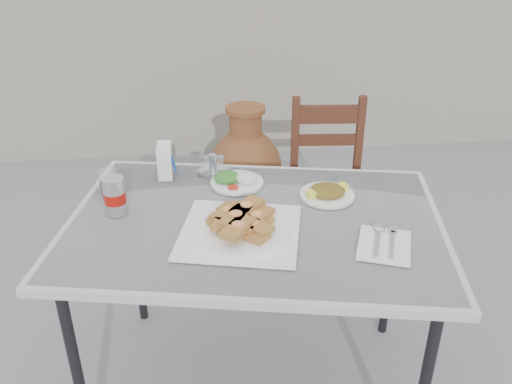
{
  "coord_description": "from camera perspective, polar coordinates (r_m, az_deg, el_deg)",
  "views": [
    {
      "loc": [
        -0.26,
        -1.55,
        1.74
      ],
      "look_at": [
        -0.09,
        0.09,
        0.86
      ],
      "focal_mm": 38.0,
      "sensor_mm": 36.0,
      "label": 1
    }
  ],
  "objects": [
    {
      "name": "cafe_table",
      "position": [
        1.89,
        -0.13,
        -4.24
      ],
      "size": [
        1.43,
        1.1,
        0.78
      ],
      "rotation": [
        0.0,
        0.0,
        -0.19
      ],
      "color": "black",
      "rests_on": "ground"
    },
    {
      "name": "pide_plate",
      "position": [
        1.77,
        -1.73,
        -3.26
      ],
      "size": [
        0.46,
        0.46,
        0.08
      ],
      "rotation": [
        0.0,
        0.0,
        -0.22
      ],
      "color": "white",
      "rests_on": "cafe_table"
    },
    {
      "name": "salad_rice_plate",
      "position": [
        2.08,
        -2.09,
        1.31
      ],
      "size": [
        0.2,
        0.2,
        0.05
      ],
      "color": "white",
      "rests_on": "cafe_table"
    },
    {
      "name": "salad_chopped_plate",
      "position": [
        2.01,
        7.5,
        -0.03
      ],
      "size": [
        0.2,
        0.2,
        0.04
      ],
      "color": "white",
      "rests_on": "cafe_table"
    },
    {
      "name": "soda_can",
      "position": [
        1.93,
        -14.65,
        -0.38
      ],
      "size": [
        0.08,
        0.08,
        0.14
      ],
      "color": "silver",
      "rests_on": "cafe_table"
    },
    {
      "name": "cola_glass",
      "position": [
        2.07,
        -15.25,
        0.77
      ],
      "size": [
        0.07,
        0.07,
        0.1
      ],
      "color": "white",
      "rests_on": "cafe_table"
    },
    {
      "name": "napkin_holder",
      "position": [
        2.16,
        -9.55,
        3.28
      ],
      "size": [
        0.07,
        0.11,
        0.13
      ],
      "rotation": [
        0.0,
        0.0,
        -0.01
      ],
      "color": "white",
      "rests_on": "cafe_table"
    },
    {
      "name": "condiment_caddy",
      "position": [
        2.17,
        -4.54,
        2.65
      ],
      "size": [
        0.14,
        0.13,
        0.08
      ],
      "rotation": [
        0.0,
        0.0,
        -0.54
      ],
      "color": "silver",
      "rests_on": "cafe_table"
    },
    {
      "name": "cutlery_napkin",
      "position": [
        1.78,
        13.3,
        -5.11
      ],
      "size": [
        0.23,
        0.25,
        0.02
      ],
      "rotation": [
        0.0,
        0.0,
        -0.36
      ],
      "color": "white",
      "rests_on": "cafe_table"
    },
    {
      "name": "chair",
      "position": [
        2.82,
        7.63,
        0.79
      ],
      "size": [
        0.42,
        0.42,
        0.89
      ],
      "rotation": [
        0.0,
        0.0,
        -0.08
      ],
      "color": "#3D1D10",
      "rests_on": "ground"
    },
    {
      "name": "terracotta_urn",
      "position": [
        3.16,
        -1.06,
        2.01
      ],
      "size": [
        0.43,
        0.43,
        0.75
      ],
      "color": "brown",
      "rests_on": "ground"
    },
    {
      "name": "back_wall",
      "position": [
        4.22,
        -2.36,
        12.37
      ],
      "size": [
        6.0,
        0.25,
        1.2
      ],
      "primitive_type": "cube",
      "color": "gray",
      "rests_on": "ground"
    }
  ]
}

